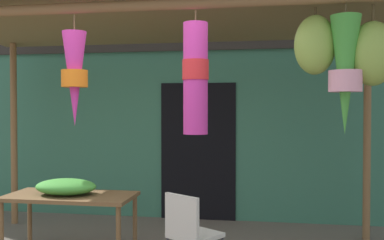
# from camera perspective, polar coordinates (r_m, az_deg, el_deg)

# --- Properties ---
(shop_facade) EXTENTS (9.91, 0.29, 4.18)m
(shop_facade) POSITION_cam_1_polar(r_m,az_deg,el_deg) (6.66, -1.51, 5.46)
(shop_facade) COLOR #387056
(shop_facade) RESTS_ON ground_plane
(market_stall_canopy) EXTENTS (5.24, 2.37, 2.80)m
(market_stall_canopy) POSITION_cam_1_polar(r_m,az_deg,el_deg) (4.82, -2.77, 11.82)
(market_stall_canopy) COLOR brown
(market_stall_canopy) RESTS_ON ground_plane
(display_table) EXTENTS (1.37, 0.66, 0.70)m
(display_table) POSITION_cam_1_polar(r_m,az_deg,el_deg) (5.00, -15.41, -10.08)
(display_table) COLOR brown
(display_table) RESTS_ON ground_plane
(flower_heap_on_table) EXTENTS (0.66, 0.46, 0.17)m
(flower_heap_on_table) POSITION_cam_1_polar(r_m,az_deg,el_deg) (4.97, -15.84, -8.28)
(flower_heap_on_table) COLOR green
(flower_heap_on_table) RESTS_ON display_table
(folding_chair) EXTENTS (0.55, 0.55, 0.84)m
(folding_chair) POSITION_cam_1_polar(r_m,az_deg,el_deg) (4.19, -0.32, -14.00)
(folding_chair) COLOR beige
(folding_chair) RESTS_ON ground_plane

